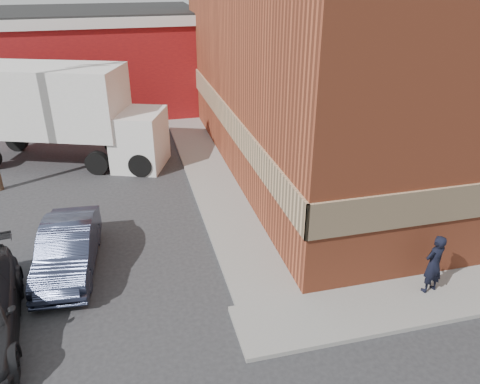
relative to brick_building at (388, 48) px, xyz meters
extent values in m
plane|color=#28282B|center=(-8.50, -9.00, -4.68)|extent=(90.00, 90.00, 0.00)
cube|color=#A3472A|center=(0.00, 0.00, -0.18)|extent=(14.00, 18.00, 9.00)
cube|color=tan|center=(-7.04, 0.00, -2.38)|extent=(0.08, 18.16, 1.00)
cube|color=gray|center=(-7.90, 0.00, -4.62)|extent=(1.80, 18.00, 0.12)
cube|color=maroon|center=(-14.50, 11.00, -2.18)|extent=(16.00, 8.00, 5.00)
cube|color=silver|center=(-14.50, 11.00, 0.57)|extent=(16.30, 8.30, 0.50)
cube|color=black|center=(-14.50, 11.00, 0.87)|extent=(16.00, 8.00, 0.10)
imported|color=black|center=(-3.71, -9.65, -3.73)|extent=(0.68, 0.52, 1.67)
imported|color=#2E354D|center=(-12.97, -6.13, -4.01)|extent=(1.71, 4.18, 1.35)
cube|color=white|center=(-14.16, 2.50, -1.92)|extent=(7.00, 4.74, 2.82)
cube|color=#1A6420|center=(-14.63, 1.28, -2.35)|extent=(5.88, 2.25, 0.87)
cube|color=white|center=(-10.21, 1.00, -3.49)|extent=(2.67, 2.92, 2.38)
cylinder|color=black|center=(-16.00, 4.36, -4.20)|extent=(1.03, 0.65, 0.98)
cylinder|color=black|center=(-12.32, 0.64, -4.20)|extent=(1.03, 0.65, 0.98)
cylinder|color=black|center=(-11.55, 2.67, -4.20)|extent=(1.03, 0.65, 0.98)
cylinder|color=black|center=(-10.60, -0.01, -4.20)|extent=(1.03, 0.65, 0.98)
cylinder|color=black|center=(-9.82, 2.01, -4.20)|extent=(1.03, 0.65, 0.98)
camera|label=1|loc=(-10.98, -18.08, 3.23)|focal=35.00mm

